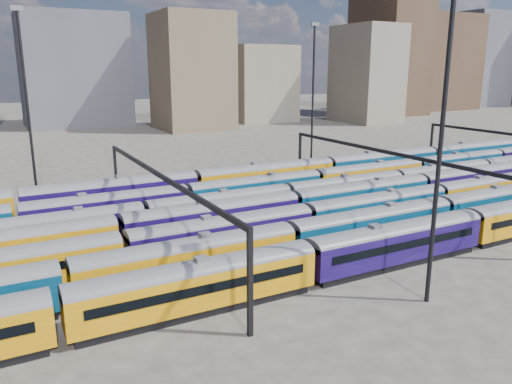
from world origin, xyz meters
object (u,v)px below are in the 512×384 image
rake_2 (377,206)px  mast_2 (442,128)px  rake_0 (308,257)px  rake_1 (290,238)px

rake_2 → mast_2: bearing=-119.4°
rake_0 → rake_2: bearing=31.4°
rake_0 → rake_1: (1.25, 5.00, 0.01)m
rake_1 → mast_2: size_ratio=4.72×
rake_0 → rake_1: 5.15m
rake_0 → rake_2: (16.41, 10.00, -0.04)m
rake_1 → mast_2: (5.57, -12.00, 11.37)m
rake_0 → rake_2: rake_0 is taller
rake_0 → mast_2: bearing=-45.8°
rake_0 → rake_1: size_ratio=1.00×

